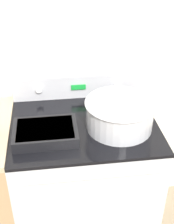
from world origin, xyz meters
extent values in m
cube|color=silver|center=(0.00, 0.69, 1.25)|extent=(8.00, 0.05, 2.50)
cube|color=#BCBCC1|center=(0.00, 0.33, 0.46)|extent=(0.81, 0.66, 0.93)
cube|color=black|center=(0.00, 0.33, 0.94)|extent=(0.81, 0.66, 0.02)
cylinder|color=silver|center=(0.00, -0.02, 0.87)|extent=(0.66, 0.02, 0.02)
cube|color=#BCBCC1|center=(0.00, 0.63, 1.02)|extent=(0.81, 0.05, 0.15)
cylinder|color=white|center=(-0.24, 0.60, 1.03)|extent=(0.04, 0.02, 0.04)
cylinder|color=white|center=(0.24, 0.60, 1.03)|extent=(0.04, 0.02, 0.04)
cube|color=green|center=(0.00, 0.60, 1.03)|extent=(0.09, 0.01, 0.03)
cylinder|color=silver|center=(0.19, 0.27, 1.02)|extent=(0.36, 0.36, 0.16)
torus|color=silver|center=(0.19, 0.27, 1.10)|extent=(0.38, 0.38, 0.01)
cylinder|color=beige|center=(0.19, 0.27, 1.08)|extent=(0.33, 0.33, 0.02)
cube|color=black|center=(-0.21, 0.22, 0.98)|extent=(0.33, 0.24, 0.06)
cube|color=#B2894C|center=(-0.21, 0.22, 0.99)|extent=(0.29, 0.21, 0.03)
cylinder|color=#333338|center=(0.39, 0.50, 0.95)|extent=(0.01, 0.22, 0.01)
sphere|color=#333338|center=(0.39, 0.39, 0.99)|extent=(0.08, 0.08, 0.08)
camera|label=1|loc=(-0.17, -1.09, 1.93)|focal=50.00mm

